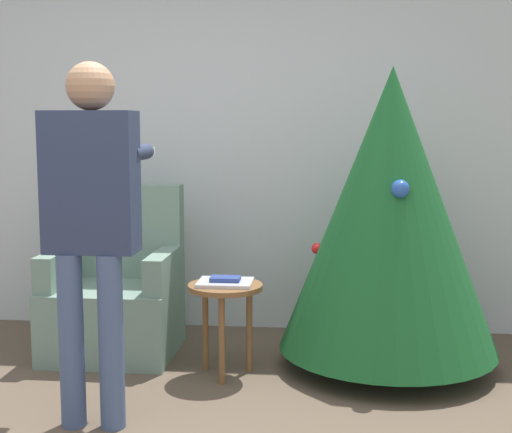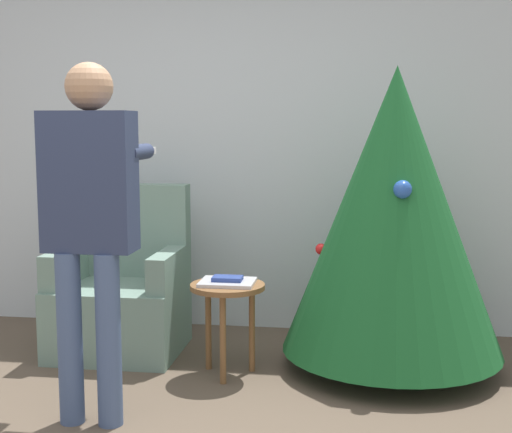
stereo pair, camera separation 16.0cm
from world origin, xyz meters
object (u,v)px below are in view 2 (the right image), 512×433
(person_standing, at_px, (90,208))
(side_stool, at_px, (228,298))
(christmas_tree, at_px, (394,211))
(armchair, at_px, (121,295))

(person_standing, distance_m, side_stool, 1.07)
(christmas_tree, height_order, side_stool, christmas_tree)
(armchair, bearing_deg, side_stool, -25.35)
(christmas_tree, relative_size, armchair, 1.69)
(armchair, height_order, person_standing, person_standing)
(christmas_tree, relative_size, side_stool, 3.31)
(armchair, relative_size, side_stool, 1.96)
(side_stool, bearing_deg, person_standing, -126.96)
(christmas_tree, xyz_separation_m, armchair, (-1.71, 0.12, -0.59))
(armchair, distance_m, person_standing, 1.30)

